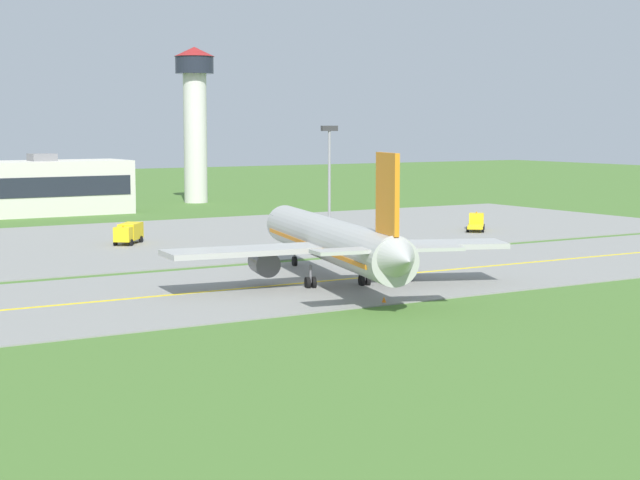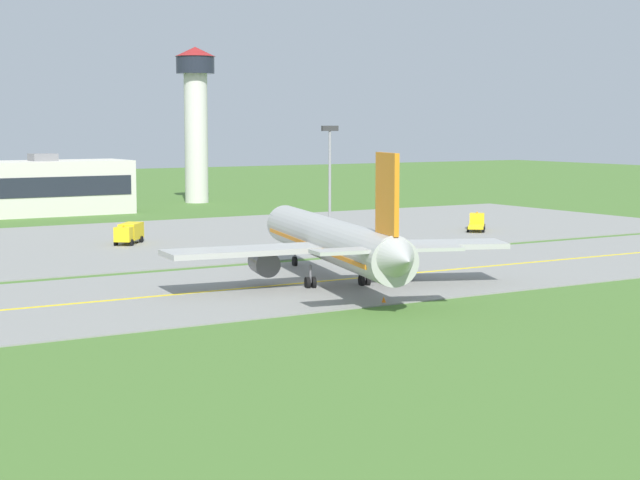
{
  "view_description": "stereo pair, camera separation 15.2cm",
  "coord_description": "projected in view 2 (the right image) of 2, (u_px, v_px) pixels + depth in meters",
  "views": [
    {
      "loc": [
        -51.63,
        -85.42,
        14.99
      ],
      "look_at": [
        1.27,
        0.39,
        4.0
      ],
      "focal_mm": 60.13,
      "sensor_mm": 36.0,
      "label": 1
    },
    {
      "loc": [
        -51.5,
        -85.5,
        14.99
      ],
      "look_at": [
        1.27,
        0.39,
        4.0
      ],
      "focal_mm": 60.13,
      "sensor_mm": 36.0,
      "label": 2
    }
  ],
  "objects": [
    {
      "name": "apron_light_mast",
      "position": [
        330.0,
        166.0,
        141.7
      ],
      "size": [
        2.4,
        0.5,
        14.7
      ],
      "color": "gray",
      "rests_on": "ground"
    },
    {
      "name": "apron_pad",
      "position": [
        212.0,
        237.0,
        141.62
      ],
      "size": [
        140.0,
        52.0,
        0.1
      ],
      "primitive_type": "cube",
      "color": "gray",
      "rests_on": "ground"
    },
    {
      "name": "airplane_lead",
      "position": [
        333.0,
        241.0,
        99.23
      ],
      "size": [
        32.0,
        39.09,
        12.7
      ],
      "color": "#ADADA8",
      "rests_on": "ground"
    },
    {
      "name": "ground_plane",
      "position": [
        311.0,
        283.0,
        100.84
      ],
      "size": [
        500.0,
        500.0,
        0.0
      ],
      "primitive_type": "plane",
      "color": "#47702D"
    },
    {
      "name": "taxiway_centreline",
      "position": [
        311.0,
        282.0,
        100.83
      ],
      "size": [
        220.0,
        0.6,
        0.01
      ],
      "primitive_type": "cube",
      "color": "yellow",
      "rests_on": "taxiway_strip"
    },
    {
      "name": "service_truck_fuel",
      "position": [
        308.0,
        231.0,
        137.99
      ],
      "size": [
        3.87,
        6.72,
        2.59
      ],
      "color": "silver",
      "rests_on": "ground"
    },
    {
      "name": "service_truck_baggage",
      "position": [
        129.0,
        232.0,
        133.04
      ],
      "size": [
        5.37,
        5.95,
        2.6
      ],
      "color": "yellow",
      "rests_on": "ground"
    },
    {
      "name": "control_tower",
      "position": [
        196.0,
        110.0,
        201.9
      ],
      "size": [
        7.6,
        7.6,
        29.3
      ],
      "color": "silver",
      "rests_on": "ground"
    },
    {
      "name": "service_truck_catering",
      "position": [
        477.0,
        223.0,
        149.86
      ],
      "size": [
        5.8,
        6.13,
        2.59
      ],
      "color": "yellow",
      "rests_on": "ground"
    },
    {
      "name": "taxiway_strip",
      "position": [
        311.0,
        283.0,
        100.84
      ],
      "size": [
        240.0,
        28.0,
        0.1
      ],
      "primitive_type": "cube",
      "color": "gray",
      "rests_on": "ground"
    },
    {
      "name": "traffic_cone_mid_edge",
      "position": [
        384.0,
        300.0,
        89.51
      ],
      "size": [
        0.44,
        0.44,
        0.6
      ],
      "primitive_type": "cone",
      "color": "orange",
      "rests_on": "ground"
    }
  ]
}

